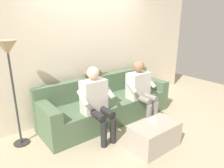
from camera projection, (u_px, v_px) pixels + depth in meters
ground_plane at (132, 133)px, 3.59m from camera, size 8.00×8.00×0.00m
back_wall at (91, 53)px, 4.14m from camera, size 5.68×0.06×2.46m
couch at (107, 105)px, 4.04m from camera, size 2.60×0.82×0.81m
coffee_table at (154, 136)px, 3.16m from camera, size 0.75×0.44×0.39m
person_left_seated at (140, 87)px, 3.94m from camera, size 0.58×0.57×1.14m
person_right_seated at (96, 99)px, 3.32m from camera, size 0.57×0.55×1.18m
cat_on_backrest at (93, 73)px, 4.00m from camera, size 0.56×0.12×0.15m
remote_white at (154, 121)px, 3.18m from camera, size 0.05×0.12×0.03m
floor_lamp at (9, 58)px, 2.88m from camera, size 0.28×0.28×1.62m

